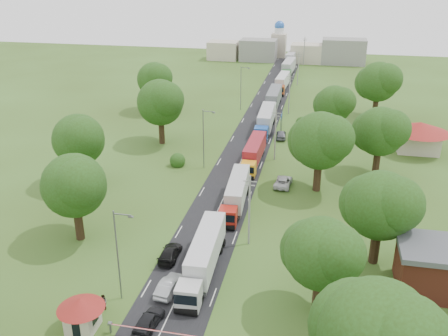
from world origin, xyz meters
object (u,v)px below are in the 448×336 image
(boom_barrier, at_px, (143,330))
(car_lane_front, at_px, (149,320))
(truck_0, at_px, (204,256))
(info_sign, at_px, (281,119))
(guard_booth, at_px, (81,310))
(car_lane_mid, at_px, (170,286))

(boom_barrier, relative_size, car_lane_front, 2.16)
(boom_barrier, relative_size, truck_0, 0.64)
(info_sign, bearing_deg, car_lane_front, -96.35)
(info_sign, bearing_deg, boom_barrier, -96.24)
(guard_booth, bearing_deg, car_lane_mid, 48.48)
(boom_barrier, height_order, truck_0, truck_0)
(boom_barrier, height_order, car_lane_front, car_lane_front)
(boom_barrier, distance_m, info_sign, 60.39)
(info_sign, distance_m, truck_0, 49.11)
(info_sign, distance_m, car_lane_front, 58.90)
(truck_0, distance_m, car_lane_mid, 5.02)
(boom_barrier, xyz_separation_m, truck_0, (3.02, 11.03, 1.24))
(guard_booth, height_order, car_lane_front, guard_booth)
(info_sign, xyz_separation_m, car_lane_mid, (-6.20, -53.00, -2.24))
(guard_booth, distance_m, car_lane_front, 6.25)
(guard_booth, distance_m, truck_0, 14.14)
(info_sign, distance_m, car_lane_mid, 53.41)
(info_sign, height_order, car_lane_front, info_sign)
(car_lane_front, bearing_deg, guard_booth, 21.28)
(boom_barrier, relative_size, info_sign, 2.25)
(guard_booth, height_order, car_lane_mid, guard_booth)
(truck_0, height_order, car_lane_front, truck_0)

